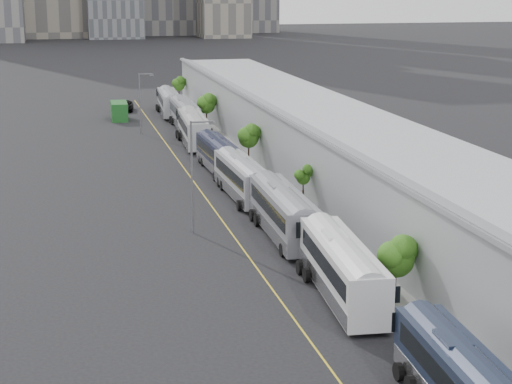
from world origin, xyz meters
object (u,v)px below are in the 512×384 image
object	(u,v)px
bus_4	(242,181)
bus_7	(185,117)
bus_8	(169,104)
bus_5	(218,158)
bus_6	(194,131)
shipping_container	(119,111)
bus_2	(342,274)
street_lamp_far	(141,99)
suv	(124,106)
bus_3	(283,217)
street_lamp_near	(194,169)

from	to	relation	value
bus_4	bus_7	distance (m)	40.89
bus_4	bus_8	distance (m)	54.12
bus_5	bus_6	world-z (taller)	bus_6
bus_7	shipping_container	size ratio (longest dim) A/B	2.44
bus_2	street_lamp_far	world-z (taller)	street_lamp_far
bus_8	bus_7	bearing A→B (deg)	-84.96
bus_7	street_lamp_far	xyz separation A→B (m)	(-6.32, -3.11, 3.11)
bus_8	suv	world-z (taller)	bus_8
bus_6	street_lamp_far	distance (m)	11.46
bus_3	shipping_container	distance (m)	64.78
bus_2	street_lamp_near	xyz separation A→B (m)	(-6.86, 17.08, 3.67)
bus_5	street_lamp_near	xyz separation A→B (m)	(-6.31, -22.71, 3.82)
bus_4	bus_2	bearing A→B (deg)	-90.28
bus_8	street_lamp_far	size ratio (longest dim) A/B	1.63
bus_5	bus_3	bearing A→B (deg)	-90.46
bus_3	street_lamp_far	world-z (taller)	street_lamp_far
bus_2	bus_3	world-z (taller)	bus_3
bus_5	bus_7	world-z (taller)	bus_7
street_lamp_far	bus_5	bearing A→B (deg)	-77.68
bus_6	street_lamp_near	bearing A→B (deg)	-95.91
suv	bus_4	bearing A→B (deg)	-77.23
bus_3	shipping_container	bearing A→B (deg)	98.54
bus_4	bus_5	distance (m)	12.03
bus_8	bus_3	bearing A→B (deg)	-86.82
bus_2	bus_4	world-z (taller)	bus_2
suv	bus_6	bearing A→B (deg)	-72.20
bus_3	street_lamp_far	size ratio (longest dim) A/B	1.69
bus_5	suv	distance (m)	48.20
bus_5	bus_4	bearing A→B (deg)	-91.52
suv	bus_3	bearing A→B (deg)	-77.96
suv	street_lamp_far	bearing A→B (deg)	-81.62
bus_5	suv	world-z (taller)	bus_5
street_lamp_far	suv	xyz separation A→B (m)	(-0.58, 22.05, -3.95)
bus_4	suv	xyz separation A→B (m)	(-6.19, 59.82, -0.78)
bus_2	street_lamp_near	bearing A→B (deg)	116.35
bus_6	bus_8	xyz separation A→B (m)	(0.32, 25.91, -0.08)
bus_4	bus_8	xyz separation A→B (m)	(0.24, 54.12, 0.03)
bus_7	bus_8	world-z (taller)	bus_7
suv	shipping_container	bearing A→B (deg)	-92.55
bus_6	bus_7	distance (m)	12.70
bus_7	street_lamp_near	distance (m)	52.17
shipping_container	bus_2	bearing A→B (deg)	-82.24
bus_8	shipping_container	world-z (taller)	bus_8
bus_7	suv	size ratio (longest dim) A/B	2.28
bus_3	bus_8	size ratio (longest dim) A/B	1.04
suv	bus_2	bearing A→B (deg)	-78.73
bus_2	suv	xyz separation A→B (m)	(-6.75, 87.58, -0.85)
bus_2	bus_6	bearing A→B (deg)	95.13
street_lamp_near	bus_7	bearing A→B (deg)	82.26
bus_6	street_lamp_far	bearing A→B (deg)	123.19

